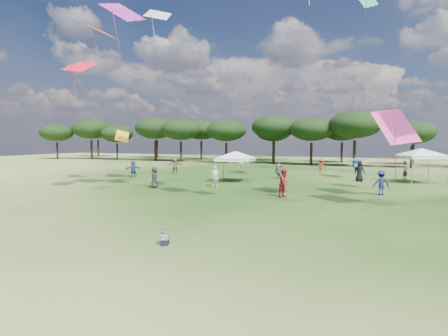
% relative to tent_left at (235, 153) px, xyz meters
% --- Properties ---
extents(ground, '(140.00, 140.00, 0.00)m').
position_rel_tent_left_xyz_m(ground, '(5.05, -21.15, -2.56)').
color(ground, '#2D5118').
rests_on(ground, ground).
extents(tree_line, '(108.78, 17.63, 7.77)m').
position_rel_tent_left_xyz_m(tree_line, '(7.44, 26.26, 2.86)').
color(tree_line, black).
rests_on(tree_line, ground).
extents(tent_left, '(6.08, 6.08, 2.99)m').
position_rel_tent_left_xyz_m(tent_left, '(0.00, 0.00, 0.00)').
color(tent_left, gray).
rests_on(tent_left, ground).
extents(tent_right, '(5.75, 5.75, 3.27)m').
position_rel_tent_left_xyz_m(tent_right, '(14.77, 5.10, 0.28)').
color(tent_right, gray).
rests_on(tent_right, ground).
extents(toddler, '(0.46, 0.49, 0.60)m').
position_rel_tent_left_xyz_m(toddler, '(4.73, -19.13, -2.30)').
color(toddler, black).
rests_on(toddler, ground).
extents(festival_crowd, '(29.73, 21.98, 1.89)m').
position_rel_tent_left_xyz_m(festival_crowd, '(3.22, 4.54, -1.70)').
color(festival_crowd, brown).
rests_on(festival_crowd, ground).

